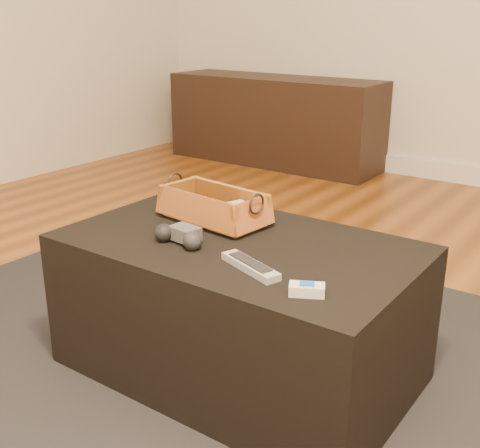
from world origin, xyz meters
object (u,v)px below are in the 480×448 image
Objects in this scene: ottoman at (238,307)px; wicker_basket at (214,208)px; cream_gadget at (307,289)px; silver_remote at (250,266)px; game_controller at (181,235)px; tv_remote at (207,214)px; media_cabinet at (274,121)px.

wicker_basket is at bearing 149.41° from ottoman.
cream_gadget reaches higher than ottoman.
ottoman is at bearing 134.08° from silver_remote.
tv_remote is at bearing 108.64° from game_controller.
wicker_basket reaches higher than tv_remote.
wicker_basket is at bearing 102.94° from game_controller.
silver_remote is at bearing -7.09° from game_controller.
media_cabinet reaches higher than cream_gadget.
game_controller is (0.05, -0.21, -0.02)m from wicker_basket.
tv_remote is at bearing 144.39° from silver_remote.
ottoman is 0.29m from game_controller.
silver_remote is at bearing -38.55° from wicker_basket.
game_controller is at bearing -62.87° from media_cabinet.
ottoman is at bearing -30.59° from wicker_basket.
cream_gadget is at bearing -9.47° from game_controller.
silver_remote reaches higher than ottoman.
wicker_basket reaches higher than silver_remote.
tv_remote is 0.58m from cream_gadget.
tv_remote is 0.92× the size of silver_remote.
cream_gadget is (0.49, -0.29, -0.03)m from wicker_basket.
ottoman is 0.44m from cream_gadget.
wicker_basket reaches higher than game_controller.
wicker_basket is at bearing 141.45° from silver_remote.
tv_remote is at bearing 154.88° from ottoman.
media_cabinet reaches higher than tv_remote.
ottoman is at bearing 45.17° from game_controller.
silver_remote is at bearing -58.70° from media_cabinet.
game_controller is (1.27, -2.49, 0.15)m from media_cabinet.
ottoman is 0.31m from tv_remote.
cream_gadget is at bearing -29.92° from ottoman.
game_controller is 1.76× the size of cream_gadget.
ottoman is (1.39, -2.37, -0.09)m from media_cabinet.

